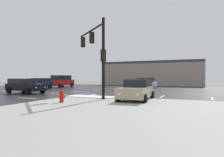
{
  "coord_description": "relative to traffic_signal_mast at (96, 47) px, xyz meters",
  "views": [
    {
      "loc": [
        13.31,
        -18.24,
        1.78
      ],
      "look_at": [
        1.96,
        6.85,
        1.56
      ],
      "focal_mm": 32.3,
      "sensor_mm": 36.0,
      "label": 1
    }
  ],
  "objects": [
    {
      "name": "sedan_tan",
      "position": [
        3.44,
        -0.01,
        -3.29
      ],
      "size": [
        2.3,
        4.64,
        1.58
      ],
      "rotation": [
        0.0,
        0.0,
        -1.49
      ],
      "color": "tan",
      "rests_on": "road_asphalt"
    },
    {
      "name": "fire_hydrant",
      "position": [
        -0.43,
        -3.76,
        -3.61
      ],
      "size": [
        0.48,
        0.26,
        0.79
      ],
      "color": "red",
      "rests_on": "sidewalk_corner"
    },
    {
      "name": "suv_red",
      "position": [
        -14.39,
        13.79,
        -3.06
      ],
      "size": [
        2.17,
        4.84,
        2.03
      ],
      "rotation": [
        0.0,
        0.0,
        -1.57
      ],
      "color": "#B21919",
      "rests_on": "road_asphalt"
    },
    {
      "name": "sedan_navy",
      "position": [
        -13.97,
        8.12,
        -3.29
      ],
      "size": [
        2.08,
        4.57,
        1.58
      ],
      "rotation": [
        0.0,
        0.0,
        -1.55
      ],
      "color": "#141E47",
      "rests_on": "road_asphalt"
    },
    {
      "name": "ground_plane",
      "position": [
        -5.48,
        4.08,
        -4.15
      ],
      "size": [
        120.0,
        120.0,
        0.0
      ],
      "primitive_type": "plane",
      "color": "slate"
    },
    {
      "name": "sedan_white",
      "position": [
        -0.7,
        16.48,
        -3.29
      ],
      "size": [
        4.65,
        2.33,
        1.58
      ],
      "rotation": [
        0.0,
        0.0,
        3.23
      ],
      "color": "white",
      "rests_on": "road_asphalt"
    },
    {
      "name": "snow_strip_curbside",
      "position": [
        -0.48,
        0.08,
        -3.98
      ],
      "size": [
        4.0,
        1.6,
        0.06
      ],
      "primitive_type": "cube",
      "color": "white",
      "rests_on": "sidewalk_corner"
    },
    {
      "name": "sidewalk_corner",
      "position": [
        6.52,
        -7.92,
        -4.08
      ],
      "size": [
        18.0,
        18.0,
        0.14
      ],
      "primitive_type": "cube",
      "color": "#9E9E99",
      "rests_on": "ground_plane"
    },
    {
      "name": "lane_markings",
      "position": [
        -4.28,
        2.7,
        -4.12
      ],
      "size": [
        36.15,
        36.15,
        0.01
      ],
      "color": "silver",
      "rests_on": "road_asphalt"
    },
    {
      "name": "traffic_signal_mast",
      "position": [
        0.0,
        0.0,
        0.0
      ],
      "size": [
        4.37,
        3.74,
        5.97
      ],
      "rotation": [
        0.0,
        0.0,
        2.44
      ],
      "color": "black",
      "rests_on": "sidewalk_corner"
    },
    {
      "name": "road_asphalt",
      "position": [
        -5.48,
        4.08,
        -4.14
      ],
      "size": [
        44.0,
        44.0,
        0.02
      ],
      "primitive_type": "cube",
      "color": "#232326",
      "rests_on": "ground_plane"
    },
    {
      "name": "strip_building_background",
      "position": [
        -2.22,
        29.58,
        -1.63
      ],
      "size": [
        20.9,
        8.0,
        5.04
      ],
      "color": "gray",
      "rests_on": "ground_plane"
    },
    {
      "name": "sedan_black",
      "position": [
        -9.57,
        1.59,
        -3.29
      ],
      "size": [
        4.64,
        2.3,
        1.58
      ],
      "rotation": [
        0.0,
        0.0,
        -0.08
      ],
      "color": "black",
      "rests_on": "road_asphalt"
    }
  ]
}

